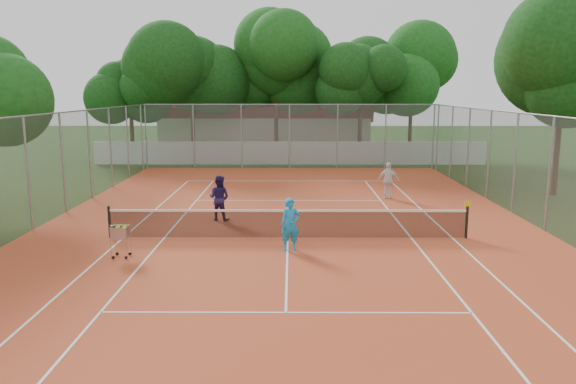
{
  "coord_description": "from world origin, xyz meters",
  "views": [
    {
      "loc": [
        0.12,
        -18.13,
        4.87
      ],
      "look_at": [
        0.0,
        1.5,
        1.3
      ],
      "focal_mm": 35.0,
      "sensor_mm": 36.0,
      "label": 1
    }
  ],
  "objects_px": {
    "ball_hopper": "(121,240)",
    "tennis_net": "(288,223)",
    "clubhouse": "(266,123)",
    "player_far_left": "(219,198)",
    "player_near": "(290,225)",
    "player_far_right": "(389,180)"
  },
  "relations": [
    {
      "from": "clubhouse",
      "to": "player_near",
      "type": "height_order",
      "value": "clubhouse"
    },
    {
      "from": "clubhouse",
      "to": "ball_hopper",
      "type": "bearing_deg",
      "value": -95.26
    },
    {
      "from": "player_far_left",
      "to": "player_far_right",
      "type": "xyz_separation_m",
      "value": [
        7.12,
        4.36,
        -0.03
      ]
    },
    {
      "from": "clubhouse",
      "to": "player_far_left",
      "type": "bearing_deg",
      "value": -91.3
    },
    {
      "from": "player_far_left",
      "to": "player_far_right",
      "type": "distance_m",
      "value": 8.35
    },
    {
      "from": "tennis_net",
      "to": "player_near",
      "type": "bearing_deg",
      "value": -86.44
    },
    {
      "from": "player_near",
      "to": "player_far_right",
      "type": "height_order",
      "value": "player_far_right"
    },
    {
      "from": "player_far_right",
      "to": "tennis_net",
      "type": "bearing_deg",
      "value": 72.61
    },
    {
      "from": "player_near",
      "to": "player_far_left",
      "type": "height_order",
      "value": "player_far_left"
    },
    {
      "from": "tennis_net",
      "to": "clubhouse",
      "type": "height_order",
      "value": "clubhouse"
    },
    {
      "from": "tennis_net",
      "to": "player_far_left",
      "type": "bearing_deg",
      "value": 135.07
    },
    {
      "from": "player_near",
      "to": "player_far_left",
      "type": "bearing_deg",
      "value": 114.67
    },
    {
      "from": "player_far_right",
      "to": "clubhouse",
      "type": "bearing_deg",
      "value": -57.85
    },
    {
      "from": "ball_hopper",
      "to": "tennis_net",
      "type": "bearing_deg",
      "value": 0.94
    },
    {
      "from": "player_near",
      "to": "player_far_left",
      "type": "xyz_separation_m",
      "value": [
        -2.69,
        4.06,
        0.04
      ]
    },
    {
      "from": "tennis_net",
      "to": "player_far_left",
      "type": "relative_size",
      "value": 6.97
    },
    {
      "from": "player_far_left",
      "to": "clubhouse",
      "type": "bearing_deg",
      "value": -72.08
    },
    {
      "from": "tennis_net",
      "to": "ball_hopper",
      "type": "xyz_separation_m",
      "value": [
        -4.88,
        -2.26,
        0.03
      ]
    },
    {
      "from": "clubhouse",
      "to": "tennis_net",
      "type": "bearing_deg",
      "value": -86.05
    },
    {
      "from": "ball_hopper",
      "to": "player_far_left",
      "type": "bearing_deg",
      "value": 40.91
    },
    {
      "from": "player_far_right",
      "to": "ball_hopper",
      "type": "height_order",
      "value": "player_far_right"
    },
    {
      "from": "tennis_net",
      "to": "player_far_right",
      "type": "relative_size",
      "value": 7.2
    }
  ]
}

